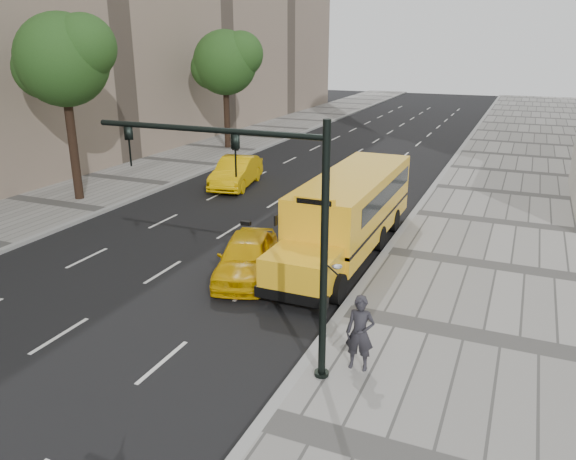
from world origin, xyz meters
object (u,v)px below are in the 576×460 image
at_px(pedestrian, 360,333).
at_px(taxi_near, 247,256).
at_px(taxi_far, 236,172).
at_px(traffic_signal, 268,216).
at_px(tree_b, 64,59).
at_px(tree_c, 226,62).
at_px(school_bus, 351,207).

bearing_deg(pedestrian, taxi_near, 138.28).
bearing_deg(taxi_far, traffic_signal, -69.80).
relative_size(pedestrian, traffic_signal, 0.31).
distance_m(tree_b, taxi_far, 10.46).
relative_size(tree_b, taxi_far, 1.82).
bearing_deg(tree_c, taxi_near, -59.64).
bearing_deg(pedestrian, school_bus, 105.63).
bearing_deg(traffic_signal, taxi_far, 120.72).
bearing_deg(pedestrian, tree_c, 121.87).
relative_size(tree_b, taxi_near, 2.03).
height_order(tree_b, traffic_signal, tree_b).
distance_m(tree_c, taxi_far, 12.87).
relative_size(tree_c, school_bus, 0.75).
bearing_deg(school_bus, taxi_near, -121.11).
bearing_deg(traffic_signal, tree_c, 120.83).
bearing_deg(tree_c, school_bus, -48.82).
distance_m(school_bus, pedestrian, 8.91).
bearing_deg(tree_c, tree_b, -90.01).
height_order(tree_b, taxi_near, tree_b).
bearing_deg(school_bus, tree_c, 131.18).
distance_m(school_bus, traffic_signal, 9.42).
bearing_deg(taxi_near, pedestrian, -55.07).
bearing_deg(school_bus, taxi_far, 141.55).
bearing_deg(tree_b, tree_c, 89.99).
distance_m(tree_b, taxi_near, 14.91).
bearing_deg(traffic_signal, pedestrian, 17.56).
bearing_deg(tree_b, taxi_near, -23.25).
height_order(tree_b, taxi_far, tree_b).
bearing_deg(traffic_signal, school_bus, 94.34).
height_order(tree_b, tree_c, tree_b).
relative_size(taxi_near, taxi_far, 0.90).
height_order(taxi_near, pedestrian, pedestrian).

